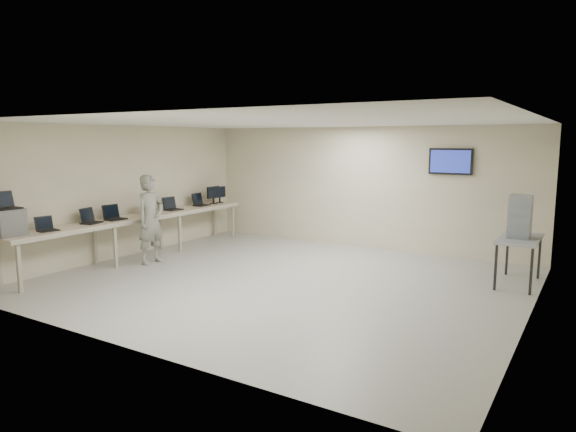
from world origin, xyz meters
The scene contains 15 objects.
room centered at (0.03, 0.06, 1.41)m, with size 8.01×7.01×2.81m.
workbench centered at (-3.59, 0.00, 0.83)m, with size 0.76×6.00×0.90m.
equipment_box centered at (-3.65, -2.75, 1.13)m, with size 0.38×0.44×0.45m, color slate.
laptop_on_box centered at (-3.71, -2.75, 1.43)m, with size 0.33×0.39×0.29m.
laptop_0 centered at (-3.60, -2.13, 0.97)m, with size 0.33×0.37×0.26m.
laptop_1 centered at (-3.66, -1.17, 0.98)m, with size 0.39×0.43×0.29m.
laptop_2 centered at (-3.63, -0.63, 0.98)m, with size 0.35×0.41×0.30m.
laptop_3 centered at (-3.59, 0.30, 0.97)m, with size 0.34×0.39×0.27m.
laptop_4 centered at (-3.66, 1.05, 0.98)m, with size 0.35×0.41×0.30m.
laptop_5 centered at (-3.65, 2.00, 0.98)m, with size 0.35×0.41×0.30m.
monitor_near centered at (-3.60, 2.46, 1.17)m, with size 0.20×0.44×0.44m.
monitor_far centered at (-3.60, 2.71, 1.15)m, with size 0.19×0.42×0.42m.
soldier centered at (-2.99, -0.24, 0.90)m, with size 0.66×0.43×1.81m, color gray.
side_table centered at (3.60, 1.99, 0.75)m, with size 0.64×1.37×0.82m.
storage_bins centered at (3.58, 1.99, 1.20)m, with size 0.35×0.39×0.74m.
Camera 1 is at (4.74, -7.51, 2.49)m, focal length 32.00 mm.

